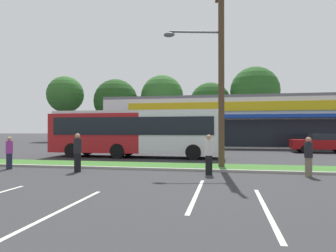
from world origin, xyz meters
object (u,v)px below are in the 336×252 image
Objects in this scene: pedestrian_mid at (9,153)px; utility_pole at (218,67)px; city_bus at (136,132)px; pedestrian_by_pole at (78,153)px; car_2 at (180,143)px; pedestrian_near_bench at (309,157)px; pedestrian_far at (209,155)px; car_0 at (321,143)px.

utility_pole is at bearing -108.87° from pedestrian_mid.
pedestrian_by_pole is at bearing -93.67° from city_bus.
pedestrian_mid is (-10.14, -2.02, -4.26)m from utility_pole.
city_bus reaches higher than car_2.
utility_pole is 5.90× the size of pedestrian_mid.
pedestrian_near_bench is 4.09m from pedestrian_far.
pedestrian_by_pole is at bearing -102.95° from car_2.
car_0 is 23.10m from pedestrian_mid.
pedestrian_by_pole reaches higher than pedestrian_near_bench.
pedestrian_far is at bearing -52.99° from city_bus.
utility_pole is at bearing 55.63° from car_0.
pedestrian_near_bench is at bearing -26.28° from utility_pole.
pedestrian_near_bench is (9.59, -7.08, -0.94)m from city_bus.
pedestrian_mid is at bearing -133.30° from pedestrian_near_bench.
utility_pole is 0.78× the size of city_bus.
city_bus is at bearing 34.76° from pedestrian_by_pole.
city_bus reaches higher than pedestrian_by_pole.
pedestrian_mid is (-4.27, -7.26, -0.96)m from city_bus.
pedestrian_near_bench is at bearing -59.65° from car_2.
city_bus is 7.32× the size of pedestrian_near_bench.
pedestrian_by_pole is (-2.92, -12.69, 0.08)m from car_2.
utility_pole is 4.69m from pedestrian_far.
pedestrian_near_bench is 0.95× the size of pedestrian_far.
pedestrian_by_pole reaches higher than pedestrian_far.
car_2 is at bearing 7.96° from car_0.
car_0 is at bearing 55.63° from utility_pole.
pedestrian_far reaches higher than pedestrian_mid.
car_2 is at bearing 64.66° from city_bus.
pedestrian_mid is at bearing 124.08° from pedestrian_by_pole.
city_bus is 9.19m from pedestrian_far.
pedestrian_by_pole is 1.02× the size of pedestrian_far.
car_2 is (2.44, 5.14, -0.96)m from city_bus.
pedestrian_near_bench is 1.03× the size of pedestrian_mid.
city_bus is at bearing -170.49° from pedestrian_near_bench.
car_2 is 13.02m from pedestrian_by_pole.
car_2 reaches higher than car_0.
pedestrian_near_bench is at bearing -48.89° from pedestrian_by_pole.
pedestrian_mid is at bearing -120.43° from city_bus.
car_0 is (14.09, 6.77, -0.96)m from city_bus.
car_0 is 14.56m from pedestrian_near_bench.
pedestrian_far is at bearing -76.14° from car_2.
utility_pole is at bearing -31.60° from pedestrian_by_pole.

